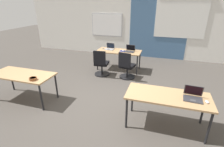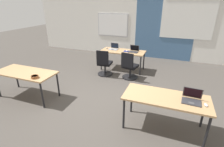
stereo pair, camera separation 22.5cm
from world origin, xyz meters
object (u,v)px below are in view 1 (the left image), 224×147
(mouse_far_right, at_px, (123,51))
(chair_far_right, at_px, (127,68))
(laptop_far_left, at_px, (110,48))
(snack_bowl, at_px, (33,79))
(laptop_far_right, at_px, (130,50))
(chair_far_left, at_px, (101,65))
(mouse_far_left, at_px, (103,48))
(mouse_near_right_end, at_px, (207,102))
(desk_near_left, at_px, (22,76))
(laptop_near_right_end, at_px, (193,96))
(desk_far_center, at_px, (119,52))
(desk_near_right, at_px, (167,98))

(mouse_far_right, height_order, chair_far_right, chair_far_right)
(laptop_far_left, distance_m, snack_bowl, 3.21)
(laptop_far_right, distance_m, chair_far_left, 1.19)
(laptop_far_right, xyz_separation_m, laptop_far_left, (-0.79, 0.08, 0.00))
(mouse_far_left, height_order, mouse_near_right_end, same)
(laptop_far_left, bearing_deg, mouse_far_right, -5.99)
(desk_near_left, distance_m, laptop_far_right, 3.55)
(laptop_near_right_end, bearing_deg, snack_bowl, -172.89)
(mouse_far_right, height_order, snack_bowl, snack_bowl)
(desk_far_center, distance_m, mouse_far_left, 0.67)
(chair_far_right, distance_m, mouse_far_left, 1.43)
(laptop_far_right, xyz_separation_m, snack_bowl, (-1.64, -3.02, -0.01))
(laptop_near_right_end, xyz_separation_m, snack_bowl, (-3.42, -0.22, -0.01))
(laptop_far_right, distance_m, laptop_near_right_end, 3.32)
(laptop_near_right_end, bearing_deg, desk_far_center, 131.65)
(desk_near_right, xyz_separation_m, desk_far_center, (-1.75, 2.80, 0.00))
(mouse_far_left, relative_size, snack_bowl, 0.64)
(chair_far_left, distance_m, snack_bowl, 2.43)
(desk_near_right, height_order, mouse_far_left, mouse_far_left)
(laptop_near_right_end, bearing_deg, laptop_far_right, 125.99)
(desk_near_right, relative_size, mouse_far_right, 15.74)
(laptop_far_right, bearing_deg, mouse_far_left, -179.84)
(desk_near_right, bearing_deg, chair_far_right, 121.69)
(chair_far_left, bearing_deg, desk_near_left, 52.59)
(chair_far_left, bearing_deg, chair_far_right, 177.77)
(desk_near_left, xyz_separation_m, desk_near_right, (3.50, 0.00, 0.00))
(mouse_far_right, relative_size, laptop_far_left, 0.29)
(desk_near_left, height_order, desk_near_right, same)
(desk_near_left, relative_size, snack_bowl, 9.01)
(desk_near_right, bearing_deg, mouse_near_right_end, -5.32)
(laptop_far_left, bearing_deg, mouse_near_right_end, -42.05)
(mouse_far_left, distance_m, mouse_near_right_end, 4.27)
(desk_far_center, xyz_separation_m, chair_far_left, (-0.42, -0.75, -0.28))
(laptop_far_left, xyz_separation_m, mouse_far_left, (-0.27, -0.00, -0.03))
(chair_far_left, bearing_deg, desk_near_right, 132.15)
(desk_near_left, height_order, chair_far_right, chair_far_right)
(desk_near_left, distance_m, laptop_near_right_end, 3.94)
(laptop_far_left, distance_m, chair_far_left, 0.93)
(desk_near_right, height_order, chair_far_right, chair_far_right)
(mouse_far_left, height_order, laptop_near_right_end, laptop_near_right_end)
(mouse_far_right, distance_m, laptop_near_right_end, 3.45)
(desk_far_center, height_order, mouse_far_left, mouse_far_left)
(desk_far_center, relative_size, laptop_far_right, 4.56)
(desk_near_right, relative_size, laptop_near_right_end, 4.62)
(desk_near_left, bearing_deg, chair_far_left, 56.97)
(desk_near_left, bearing_deg, laptop_far_right, 52.58)
(laptop_far_right, relative_size, laptop_far_left, 1.00)
(laptop_far_left, bearing_deg, desk_near_right, -49.15)
(mouse_far_right, height_order, laptop_near_right_end, laptop_near_right_end)
(chair_far_right, relative_size, laptop_far_left, 2.63)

